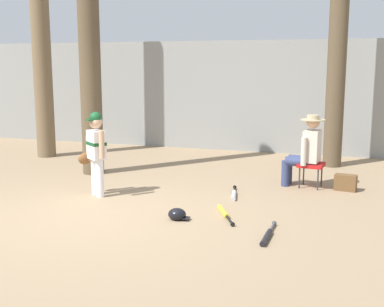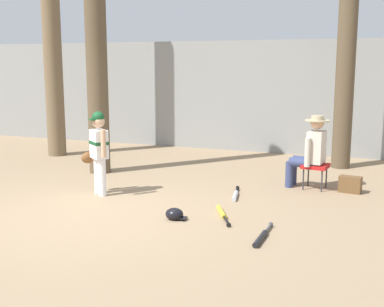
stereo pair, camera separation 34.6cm
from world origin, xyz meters
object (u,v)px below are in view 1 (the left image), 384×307
Objects in this scene: tree_near_player at (89,40)px; folding_stool at (311,166)px; tree_behind_spectator at (337,58)px; tree_far_left at (40,30)px; handbag_beside_stool at (346,183)px; seated_spectator at (306,149)px; bat_aluminum_silver at (234,194)px; young_ballplayer at (96,148)px; batting_helmet_black at (177,214)px; bat_black_composite at (267,236)px; bat_yellow_trainer at (224,213)px.

folding_stool is (3.95, 0.17, -2.07)m from tree_near_player.
tree_near_player is 4.69m from tree_behind_spectator.
tree_near_player is at bearing -33.05° from tree_far_left.
tree_behind_spectator is 14.34× the size of handbag_beside_stool.
seated_spectator is 1.61× the size of bat_aluminum_silver.
young_ballplayer is 4.60× the size of batting_helmet_black.
seated_spectator reaches higher than bat_black_composite.
folding_stool is 0.07× the size of tree_far_left.
bat_aluminum_silver is (-1.62, -0.93, -0.10)m from handbag_beside_stool.
tree_far_left is 8.02× the size of bat_aluminum_silver.
young_ballplayer reaches higher than bat_aluminum_silver.
folding_stool reaches higher than bat_yellow_trainer.
young_ballplayer is at bearing 170.40° from bat_yellow_trainer.
folding_stool is 1.31× the size of handbag_beside_stool.
folding_stool is 0.59× the size of bat_yellow_trainer.
seated_spectator reaches higher than handbag_beside_stool.
handbag_beside_stool is at bearing 29.89° from bat_aluminum_silver.
bat_aluminum_silver is 1.00× the size of bat_yellow_trainer.
seated_spectator is at bearing -10.11° from tree_far_left.
tree_far_left is 5.80m from bat_aluminum_silver.
tree_behind_spectator is at bearing 80.06° from seated_spectator.
bat_black_composite is (-0.14, -2.69, -0.61)m from seated_spectator.
handbag_beside_stool is 0.45× the size of bat_yellow_trainer.
young_ballplayer is 3.49m from folding_stool.
bat_aluminum_silver is (-0.96, -0.98, -0.61)m from seated_spectator.
bat_black_composite is at bearing -20.89° from young_ballplayer.
tree_near_player is 5.08m from bat_black_composite.
bat_yellow_trainer is at bearing 134.66° from bat_black_composite.
tree_far_left is at bearing -171.58° from tree_behind_spectator.
tree_behind_spectator reaches higher than bat_black_composite.
handbag_beside_stool is 1.87m from bat_aluminum_silver.
bat_black_composite is (-0.80, -2.64, -0.10)m from handbag_beside_stool.
tree_behind_spectator is 6.52× the size of bat_aluminum_silver.
batting_helmet_black is (1.60, -0.74, -0.67)m from young_ballplayer.
batting_helmet_black is at bearing -120.60° from seated_spectator.
bat_yellow_trainer is at bearing -30.78° from tree_near_player.
tree_far_left is at bearing 148.34° from bat_yellow_trainer.
tree_behind_spectator is 2.45m from seated_spectator.
seated_spectator is 0.83m from handbag_beside_stool.
tree_behind_spectator is (4.19, 2.10, -0.30)m from tree_near_player.
seated_spectator is at bearing 173.01° from folding_stool.
tree_near_player is 15.80× the size of handbag_beside_stool.
tree_near_player is at bearing -178.33° from handbag_beside_stool.
seated_spectator is at bearing 87.00° from bat_black_composite.
folding_stool is at bearing -10.06° from tree_far_left.
tree_near_player is at bearing 121.24° from young_ballplayer.
tree_behind_spectator is at bearing 84.10° from bat_black_composite.
tree_far_left reaches higher than tree_near_player.
handbag_beside_stool is 0.45× the size of bat_aluminum_silver.
folding_stool is at bearing 42.53° from bat_aluminum_silver.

